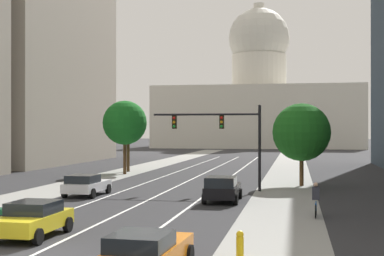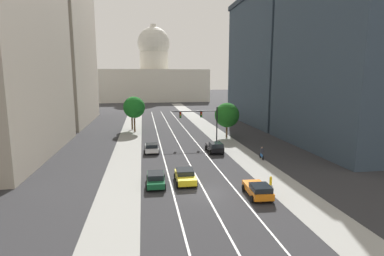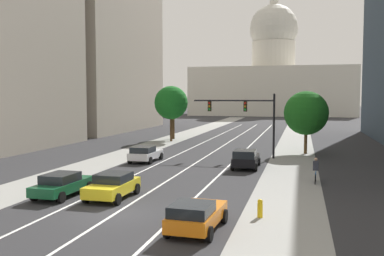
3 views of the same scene
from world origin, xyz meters
TOP-DOWN VIEW (x-y plane):
  - ground_plane at (0.00, 40.00)m, footprint 400.00×400.00m
  - sidewalk_left at (-8.18, 35.00)m, footprint 4.14×130.00m
  - sidewalk_right at (8.18, 35.00)m, footprint 4.14×130.00m
  - lane_stripe_left at (-3.06, 25.00)m, footprint 0.16×90.00m
  - lane_stripe_center at (0.00, 25.00)m, footprint 0.16×90.00m
  - lane_stripe_right at (3.06, 25.00)m, footprint 0.16×90.00m
  - capitol_building at (0.00, 119.81)m, footprint 48.15×27.11m
  - car_white at (-4.59, 16.78)m, footprint 2.15×4.27m
  - car_yellow at (-1.53, 3.06)m, footprint 2.13×4.08m
  - car_orange at (4.58, -1.81)m, footprint 2.16×4.15m
  - car_black at (4.59, 15.36)m, footprint 2.13×4.41m
  - traffic_signal_mast at (3.89, 21.61)m, footprint 7.77×0.39m
  - fire_hydrant at (7.06, 1.04)m, footprint 0.26×0.35m
  - cyclist at (9.91, 10.52)m, footprint 0.38×1.70m
  - street_tree_near_right at (9.35, 25.95)m, footprint 4.46×4.46m
  - street_tree_mid_left at (-7.45, 34.35)m, footprint 4.30×4.30m
  - street_tree_near_left at (-8.05, 37.41)m, footprint 2.92×2.92m

SIDE VIEW (x-z plane):
  - ground_plane at x=0.00m, z-range 0.00..0.00m
  - sidewalk_left at x=-8.18m, z-range 0.00..0.01m
  - sidewalk_right at x=8.18m, z-range 0.00..0.01m
  - lane_stripe_left at x=-3.06m, z-range 0.01..0.02m
  - lane_stripe_center at x=0.00m, z-range 0.01..0.02m
  - lane_stripe_right at x=3.06m, z-range 0.01..0.02m
  - fire_hydrant at x=7.06m, z-range 0.01..0.92m
  - car_orange at x=4.58m, z-range 0.04..1.41m
  - car_white at x=-4.59m, z-range 0.03..1.45m
  - car_yellow at x=-1.53m, z-range 0.03..1.47m
  - car_black at x=4.59m, z-range 0.02..1.59m
  - cyclist at x=9.91m, z-range -0.01..1.71m
  - street_tree_near_right at x=9.35m, z-range 0.95..7.32m
  - traffic_signal_mast at x=3.89m, z-range 1.25..7.32m
  - street_tree_near_left at x=-8.05m, z-range 1.40..7.21m
  - street_tree_mid_left at x=-7.45m, z-range 1.41..8.57m
  - capitol_building at x=0.00m, z-range -6.98..28.20m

